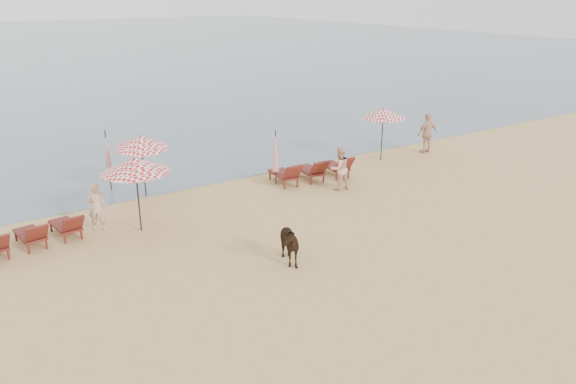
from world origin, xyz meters
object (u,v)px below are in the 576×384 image
object	(u,v)px
lounger_cluster_right	(312,170)
lounger_cluster_left	(13,239)
umbrella_open_left_a	(135,165)
cow	(286,243)
umbrella_open_left_b	(141,142)
umbrella_open_right	(383,113)
beachgoer_right_b	(427,133)
beachgoer_right_a	(339,168)
umbrella_closed_right	(276,151)
beachgoer_left	(97,207)
umbrella_closed_left	(107,154)

from	to	relation	value
lounger_cluster_right	lounger_cluster_left	bearing A→B (deg)	-170.79
umbrella_open_left_a	cow	bearing A→B (deg)	-59.01
lounger_cluster_right	umbrella_open_left_b	xyz separation A→B (m)	(-6.42, 2.01, 1.67)
cow	umbrella_open_right	bearing A→B (deg)	47.34
lounger_cluster_right	beachgoer_right_b	world-z (taller)	beachgoer_right_b
cow	umbrella_open_left_a	bearing A→B (deg)	134.70
beachgoer_right_a	beachgoer_right_b	size ratio (longest dim) A/B	0.90
umbrella_open_left_a	umbrella_open_right	world-z (taller)	umbrella_open_left_a
umbrella_open_left_a	umbrella_open_left_b	size ratio (longest dim) A/B	1.01
umbrella_open_left_a	umbrella_closed_right	size ratio (longest dim) A/B	1.11
beachgoer_left	beachgoer_right_b	size ratio (longest dim) A/B	0.85
umbrella_open_left_b	umbrella_open_left_a	bearing A→B (deg)	-119.68
umbrella_open_left_b	umbrella_closed_right	distance (m)	5.23
lounger_cluster_left	umbrella_open_right	bearing A→B (deg)	-3.02
umbrella_closed_right	lounger_cluster_left	bearing A→B (deg)	-174.33
beachgoer_left	beachgoer_right_a	distance (m)	9.19
lounger_cluster_left	lounger_cluster_right	size ratio (longest dim) A/B	1.23
umbrella_closed_right	beachgoer_left	distance (m)	7.41
umbrella_closed_left	beachgoer_right_a	distance (m)	9.05
umbrella_closed_left	beachgoer_left	world-z (taller)	umbrella_closed_left
beachgoer_right_a	beachgoer_right_b	xyz separation A→B (m)	(6.87, 1.87, 0.10)
lounger_cluster_right	umbrella_closed_right	size ratio (longest dim) A/B	1.47
umbrella_open_right	beachgoer_left	world-z (taller)	umbrella_open_right
umbrella_open_left_a	umbrella_open_left_b	xyz separation A→B (m)	(1.28, 3.07, -0.11)
umbrella_open_left_b	umbrella_closed_left	world-z (taller)	umbrella_open_left_b
umbrella_open_left_a	umbrella_closed_left	xyz separation A→B (m)	(0.39, 4.51, -0.76)
umbrella_open_left_b	beachgoer_right_a	distance (m)	7.64
umbrella_closed_left	umbrella_closed_right	world-z (taller)	umbrella_closed_left
lounger_cluster_right	umbrella_closed_left	xyz separation A→B (m)	(-7.32, 3.45, 1.02)
umbrella_closed_left	beachgoer_left	bearing A→B (deg)	-112.48
beachgoer_right_a	beachgoer_right_b	bearing A→B (deg)	-160.60
lounger_cluster_left	umbrella_closed_left	world-z (taller)	umbrella_closed_left
beachgoer_left	umbrella_closed_right	bearing A→B (deg)	-151.16
umbrella_closed_left	umbrella_open_left_b	bearing A→B (deg)	-58.05
umbrella_closed_right	beachgoer_right_b	distance (m)	8.63
umbrella_open_right	umbrella_closed_left	bearing A→B (deg)	154.15
umbrella_closed_right	cow	bearing A→B (deg)	-120.00
umbrella_closed_right	umbrella_open_right	bearing A→B (deg)	1.91
lounger_cluster_left	beachgoer_left	size ratio (longest dim) A/B	2.49
cow	umbrella_open_left_b	bearing A→B (deg)	114.41
umbrella_open_left_b	cow	bearing A→B (deg)	-86.31
cow	beachgoer_right_b	xyz separation A→B (m)	(12.11, 6.01, 0.35)
beachgoer_left	beachgoer_right_a	xyz separation A→B (m)	(9.10, -1.22, 0.05)
umbrella_closed_right	beachgoer_left	size ratio (longest dim) A/B	1.38
umbrella_open_left_b	lounger_cluster_right	bearing A→B (deg)	-24.41
lounger_cluster_left	cow	distance (m)	8.22
umbrella_open_left_a	umbrella_closed_right	xyz separation A→B (m)	(6.22, 1.53, -0.86)
umbrella_open_left_a	umbrella_closed_right	world-z (taller)	umbrella_open_left_a
umbrella_open_left_a	umbrella_closed_left	bearing A→B (deg)	85.11
umbrella_open_left_b	umbrella_closed_right	size ratio (longest dim) A/B	1.10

